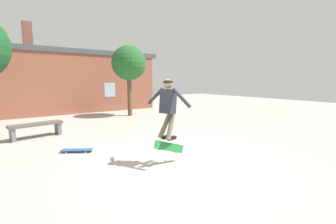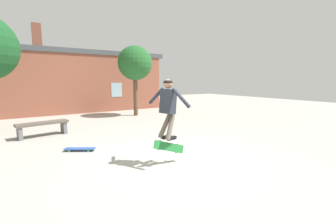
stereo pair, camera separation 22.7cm
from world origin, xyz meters
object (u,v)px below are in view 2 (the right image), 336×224
Objects in this scene: skateboard_flipping at (169,147)px; park_bench at (43,126)px; skateboard_resting at (80,149)px; tree_right at (135,64)px; skater at (168,104)px.

park_bench is at bearing 119.13° from skateboard_flipping.
skateboard_flipping is at bearing -22.12° from skateboard_resting.
tree_right is at bearing 18.18° from park_bench.
tree_right is 4.55× the size of skateboard_flipping.
park_bench is at bearing -151.63° from tree_right.
park_bench is 1.21× the size of skater.
park_bench is 2.02× the size of skateboard_flipping.
skater is at bearing -21.56° from skateboard_resting.
skater is 1.67× the size of skateboard_flipping.
park_bench is at bearing 102.92° from skater.
skater is at bearing -73.46° from park_bench.
tree_right reaches higher than park_bench.
skateboard_flipping is at bearing -73.68° from park_bench.
skater reaches higher than skateboard_flipping.
park_bench is (-4.81, -2.60, -2.51)m from tree_right.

